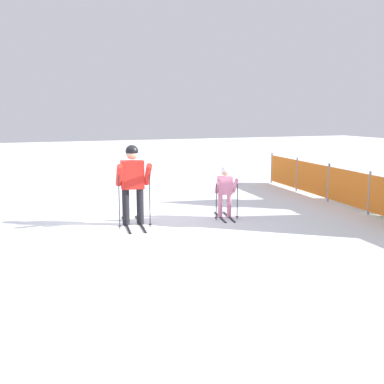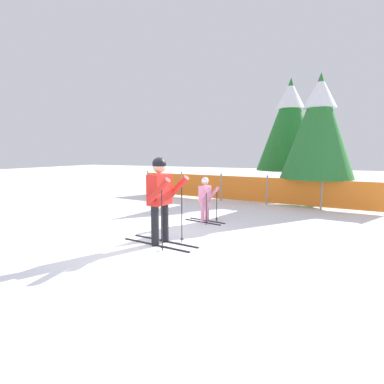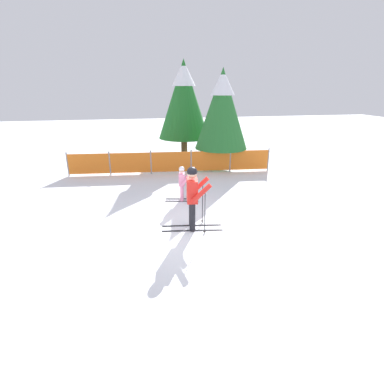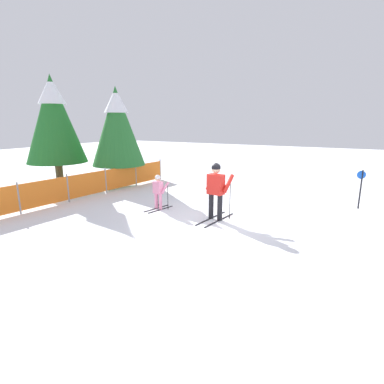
% 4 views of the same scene
% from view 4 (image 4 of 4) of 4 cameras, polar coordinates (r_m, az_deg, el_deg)
% --- Properties ---
extents(ground_plane, '(60.00, 60.00, 0.00)m').
position_cam_4_polar(ground_plane, '(9.01, 4.73, -5.72)').
color(ground_plane, white).
extents(skier_adult, '(1.68, 0.79, 1.74)m').
position_cam_4_polar(skier_adult, '(8.98, 4.63, 1.10)').
color(skier_adult, black).
rests_on(skier_adult, ground_plane).
extents(skier_child, '(1.15, 0.57, 1.20)m').
position_cam_4_polar(skier_child, '(10.16, -6.43, 0.53)').
color(skier_child, black).
rests_on(skier_child, ground_plane).
extents(safety_fence, '(8.90, 0.86, 1.05)m').
position_cam_4_polar(safety_fence, '(12.50, -19.22, 1.44)').
color(safety_fence, gray).
rests_on(safety_fence, ground_plane).
extents(conifer_far, '(2.69, 2.69, 5.00)m').
position_cam_4_polar(conifer_far, '(15.40, -24.83, 12.69)').
color(conifer_far, '#4C3823').
rests_on(conifer_far, ground_plane).
extents(conifer_near, '(2.41, 2.41, 4.48)m').
position_cam_4_polar(conifer_near, '(14.34, -14.07, 12.25)').
color(conifer_near, '#4C3823').
rests_on(conifer_near, ground_plane).
extents(trail_marker, '(0.10, 0.27, 1.34)m').
position_cam_4_polar(trail_marker, '(11.65, 29.47, 1.18)').
color(trail_marker, black).
rests_on(trail_marker, ground_plane).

